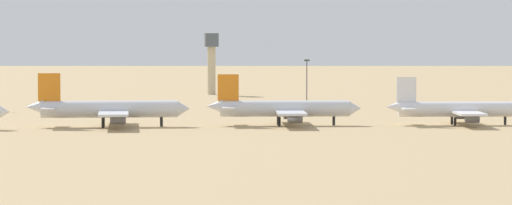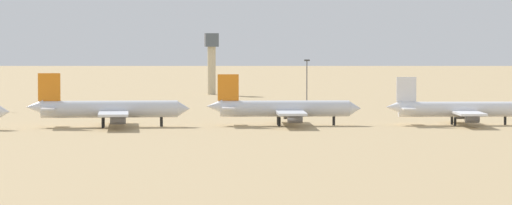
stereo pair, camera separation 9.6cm
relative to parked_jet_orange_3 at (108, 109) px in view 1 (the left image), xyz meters
name	(u,v)px [view 1 (the left image)]	position (x,y,z in m)	size (l,w,h in m)	color
ground	(290,128)	(46.10, -9.47, -4.58)	(4000.00, 4000.00, 0.00)	tan
ridge_west	(97,9)	(16.30, 1118.12, 45.38)	(324.61, 278.96, 99.93)	#896E60
parked_jet_orange_3	(108,109)	(0.00, 0.00, 0.00)	(42.30, 35.51, 13.99)	silver
parked_jet_orange_4	(283,109)	(45.83, -0.52, -0.16)	(40.90, 34.55, 13.50)	silver
parked_jet_white_5	(458,109)	(91.74, -5.18, -0.41)	(38.62, 32.67, 12.75)	white
control_tower	(211,58)	(45.32, 181.01, 10.04)	(5.20, 5.20, 24.23)	#C6B793
light_pole_west	(307,80)	(67.08, 85.97, 4.44)	(1.80, 0.50, 15.62)	#59595E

